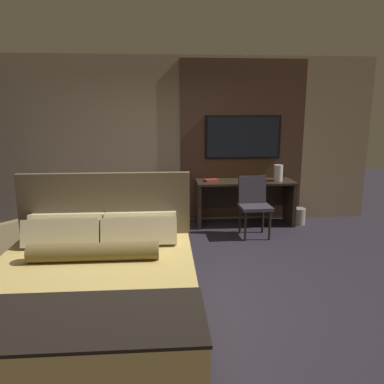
{
  "coord_description": "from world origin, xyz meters",
  "views": [
    {
      "loc": [
        -0.0,
        -3.84,
        1.92
      ],
      "look_at": [
        0.34,
        0.79,
        0.9
      ],
      "focal_mm": 35.0,
      "sensor_mm": 36.0,
      "label": 1
    }
  ],
  "objects": [
    {
      "name": "ground_plane",
      "position": [
        0.0,
        0.0,
        0.0
      ],
      "size": [
        16.0,
        16.0,
        0.0
      ],
      "primitive_type": "plane",
      "color": "#28232D"
    },
    {
      "name": "wall_back_tv_panel",
      "position": [
        0.17,
        2.59,
        1.4
      ],
      "size": [
        7.2,
        0.09,
        2.8
      ],
      "color": "tan",
      "rests_on": "ground_plane"
    },
    {
      "name": "bed",
      "position": [
        -0.67,
        -0.72,
        0.34
      ],
      "size": [
        1.88,
        2.2,
        1.25
      ],
      "color": "#33281E",
      "rests_on": "ground_plane"
    },
    {
      "name": "desk",
      "position": [
        1.34,
        2.28,
        0.51
      ],
      "size": [
        1.63,
        0.58,
        0.76
      ],
      "color": "#2D2319",
      "rests_on": "ground_plane"
    },
    {
      "name": "tv",
      "position": [
        1.34,
        2.52,
        1.46
      ],
      "size": [
        1.3,
        0.04,
        0.73
      ],
      "color": "black"
    },
    {
      "name": "desk_chair",
      "position": [
        1.36,
        1.68,
        0.56
      ],
      "size": [
        0.48,
        0.48,
        0.92
      ],
      "rotation": [
        0.0,
        0.0,
        0.04
      ],
      "color": "#38333D",
      "rests_on": "ground_plane"
    },
    {
      "name": "vase_tall",
      "position": [
        1.88,
        2.19,
        0.89
      ],
      "size": [
        0.15,
        0.15,
        0.27
      ],
      "color": "silver",
      "rests_on": "desk"
    },
    {
      "name": "book",
      "position": [
        0.77,
        2.26,
        0.77
      ],
      "size": [
        0.25,
        0.2,
        0.03
      ],
      "color": "maroon",
      "rests_on": "desk"
    },
    {
      "name": "waste_bin",
      "position": [
        2.27,
        2.17,
        0.14
      ],
      "size": [
        0.22,
        0.22,
        0.28
      ],
      "color": "gray",
      "rests_on": "ground_plane"
    }
  ]
}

